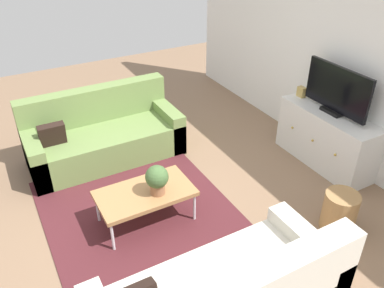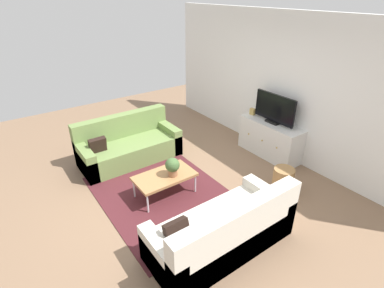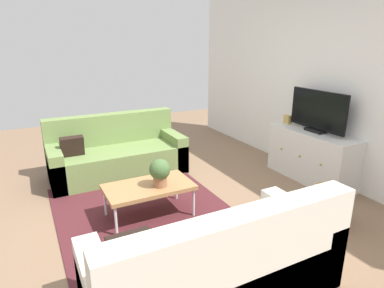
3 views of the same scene
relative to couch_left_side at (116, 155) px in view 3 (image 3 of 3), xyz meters
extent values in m
plane|color=#84664C|center=(1.44, 0.10, -0.28)|extent=(10.00, 10.00, 0.00)
cube|color=white|center=(1.44, 2.65, 1.07)|extent=(6.40, 0.12, 2.70)
cube|color=#4C1E23|center=(1.44, -0.05, -0.28)|extent=(2.50, 1.90, 0.01)
cube|color=olive|center=(0.09, 0.00, -0.08)|extent=(0.83, 1.90, 0.41)
cube|color=olive|center=(-0.23, 0.00, 0.15)|extent=(0.20, 1.90, 0.86)
cube|color=olive|center=(0.09, 0.87, -0.01)|extent=(0.83, 0.18, 0.55)
cube|color=olive|center=(0.09, -0.86, -0.01)|extent=(0.83, 0.18, 0.55)
cube|color=black|center=(0.14, -0.62, 0.25)|extent=(0.15, 0.30, 0.31)
cube|color=beige|center=(2.79, 0.00, -0.08)|extent=(0.83, 1.90, 0.41)
cube|color=beige|center=(3.11, 0.00, 0.15)|extent=(0.20, 1.90, 0.86)
cube|color=beige|center=(2.79, 0.87, -0.01)|extent=(0.83, 0.18, 0.55)
cube|color=black|center=(2.74, -0.62, 0.25)|extent=(0.19, 0.30, 0.32)
cube|color=#A37547|center=(1.44, -0.02, 0.08)|extent=(0.54, 0.96, 0.04)
cylinder|color=silver|center=(1.21, -0.46, -0.11)|extent=(0.03, 0.03, 0.34)
cylinder|color=silver|center=(1.67, -0.46, -0.11)|extent=(0.03, 0.03, 0.34)
cylinder|color=silver|center=(1.21, 0.42, -0.11)|extent=(0.03, 0.03, 0.34)
cylinder|color=silver|center=(1.67, 0.42, -0.11)|extent=(0.03, 0.03, 0.34)
cylinder|color=#936042|center=(1.52, 0.09, 0.15)|extent=(0.15, 0.15, 0.11)
sphere|color=#426033|center=(1.52, 0.09, 0.30)|extent=(0.23, 0.23, 0.23)
cube|color=silver|center=(1.51, 2.37, 0.07)|extent=(1.29, 0.44, 0.70)
sphere|color=#B79338|center=(1.15, 2.14, 0.11)|extent=(0.03, 0.03, 0.03)
sphere|color=#B79338|center=(1.51, 2.14, 0.11)|extent=(0.03, 0.03, 0.03)
sphere|color=#B79338|center=(1.88, 2.14, 0.11)|extent=(0.03, 0.03, 0.03)
cube|color=black|center=(1.51, 2.39, 0.44)|extent=(0.28, 0.16, 0.04)
cube|color=black|center=(1.51, 2.39, 0.73)|extent=(0.91, 0.04, 0.53)
cube|color=tan|center=(0.99, 2.37, 0.49)|extent=(0.11, 0.07, 0.13)
cylinder|color=#9E7547|center=(2.46, 1.64, -0.08)|extent=(0.34, 0.34, 0.41)
camera|label=1|loc=(4.38, -1.11, 2.56)|focal=36.92mm
camera|label=2|loc=(4.88, -1.93, 2.73)|focal=27.60mm
camera|label=3|loc=(4.59, -1.12, 1.62)|focal=30.69mm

